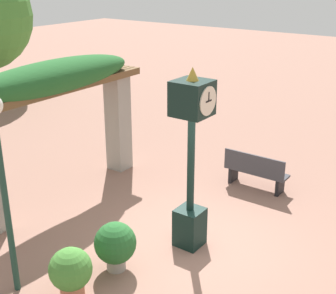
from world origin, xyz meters
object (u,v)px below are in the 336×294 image
pedestal_clock (191,155)px  park_bench (255,171)px  potted_plant_near_right (115,244)px  potted_plant_near_left (71,271)px  lamp_post (0,161)px

pedestal_clock → park_bench: (2.92, 0.05, -1.39)m
pedestal_clock → potted_plant_near_right: 2.02m
potted_plant_near_left → potted_plant_near_right: size_ratio=0.95×
park_bench → lamp_post: (-5.67, 1.51, 1.83)m
pedestal_clock → park_bench: bearing=1.1°
lamp_post → potted_plant_near_right: bearing=-35.3°
park_bench → pedestal_clock: bearing=91.1°
potted_plant_near_right → pedestal_clock: bearing=-23.5°
pedestal_clock → potted_plant_near_left: size_ratio=4.02×
pedestal_clock → potted_plant_near_right: pedestal_clock is taller
potted_plant_near_left → park_bench: (5.26, -0.66, -0.03)m
potted_plant_near_right → lamp_post: 2.42m
pedestal_clock → potted_plant_near_right: (-1.40, 0.61, -1.32)m
potted_plant_near_left → park_bench: bearing=-7.2°
potted_plant_near_right → park_bench: (4.32, -0.56, -0.06)m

